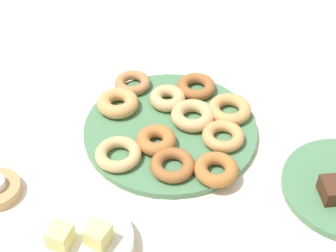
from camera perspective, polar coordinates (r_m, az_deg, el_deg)
ground_plane at (r=1.04m, az=0.27°, el=-0.68°), size 2.40×2.40×0.00m
donut_plate at (r=1.03m, az=0.27°, el=-0.38°), size 0.36×0.36×0.01m
donut_0 at (r=1.08m, az=-0.06°, el=3.25°), size 0.09×0.09×0.03m
donut_1 at (r=0.96m, az=-5.78°, el=-3.25°), size 0.13×0.13×0.02m
donut_2 at (r=0.98m, az=-1.38°, el=-1.65°), size 0.11×0.11×0.03m
donut_3 at (r=0.93m, az=5.60°, el=-5.03°), size 0.09×0.09×0.03m
donut_4 at (r=1.03m, az=2.88°, el=1.22°), size 0.12×0.12×0.03m
donut_5 at (r=1.11m, az=3.30°, el=4.58°), size 0.12×0.12×0.02m
donut_6 at (r=1.07m, az=-5.82°, el=2.67°), size 0.10×0.10×0.03m
donut_7 at (r=0.94m, az=0.53°, el=-4.53°), size 0.12×0.12×0.02m
donut_8 at (r=1.00m, az=6.40°, el=-1.18°), size 0.12×0.12×0.02m
donut_9 at (r=1.06m, az=7.12°, el=1.92°), size 0.12×0.12×0.03m
donut_10 at (r=1.12m, az=-4.12°, el=5.00°), size 0.11×0.11×0.02m
brownie_far at (r=0.94m, az=18.80°, el=-7.00°), size 0.06×0.06×0.03m
fruit_bowl at (r=0.85m, az=-9.81°, el=-13.37°), size 0.17×0.17×0.03m
melon_chunk_left at (r=0.82m, az=-8.07°, el=-12.36°), size 0.05×0.05×0.04m
melon_chunk_right at (r=0.82m, az=-12.37°, el=-12.37°), size 0.04×0.04×0.04m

